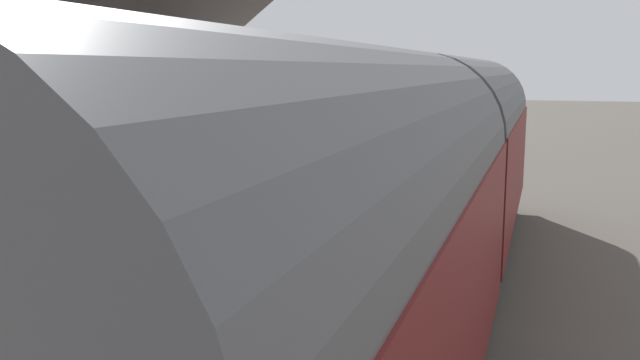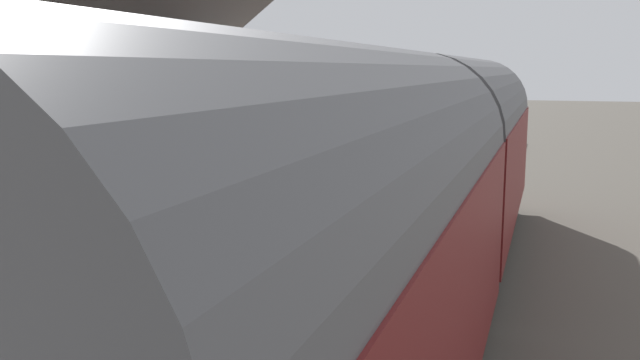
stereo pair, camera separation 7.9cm
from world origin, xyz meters
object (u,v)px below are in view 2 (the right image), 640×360
object	(u,v)px
planter_under_sign	(219,175)
station_sign_board	(394,132)
planter_edge_near	(236,251)
tree_distant	(134,14)
planter_edge_far	(269,150)
train	(419,185)
bench_by_lamp	(324,171)
tree_mid_background	(63,46)
planter_by_door	(160,291)
station_building	(108,155)

from	to	relation	value
planter_under_sign	station_sign_board	distance (m)	6.31
planter_edge_near	tree_distant	distance (m)	16.40
planter_edge_near	planter_edge_far	bearing A→B (deg)	20.95
planter_edge_far	station_sign_board	distance (m)	4.78
tree_distant	station_sign_board	bearing A→B (deg)	-91.18
train	station_sign_board	bearing A→B (deg)	14.72
planter_edge_far	bench_by_lamp	bearing A→B (deg)	-142.43
tree_distant	planter_edge_far	bearing A→B (deg)	-87.04
planter_edge_far	tree_mid_background	size ratio (longest dim) A/B	0.09
train	station_sign_board	xyz separation A→B (m)	(10.90, 2.86, -0.19)
planter_edge_far	tree_distant	size ratio (longest dim) A/B	0.08
planter_under_sign	tree_mid_background	world-z (taller)	tree_mid_background
bench_by_lamp	planter_by_door	xyz separation A→B (m)	(-9.92, -1.10, -0.11)
planter_edge_near	planter_under_sign	xyz separation A→B (m)	(7.01, 3.95, 0.03)
tree_distant	station_building	bearing A→B (deg)	-148.16
train	tree_distant	size ratio (longest dim) A/B	2.24
bench_by_lamp	planter_edge_far	bearing A→B (deg)	37.57
station_building	tree_mid_background	world-z (taller)	tree_mid_background
train	planter_edge_far	distance (m)	13.69
bench_by_lamp	tree_distant	xyz separation A→B (m)	(4.56, 8.93, 4.72)
planter_edge_near	tree_distant	bearing A→B (deg)	39.45
bench_by_lamp	station_building	bearing A→B (deg)	166.79
train	tree_distant	world-z (taller)	tree_distant
train	planter_edge_far	world-z (taller)	train
planter_by_door	tree_mid_background	distance (m)	23.17
station_building	planter_edge_far	distance (m)	12.20
planter_edge_near	tree_distant	world-z (taller)	tree_distant
planter_edge_far	tree_distant	bearing A→B (deg)	92.96
bench_by_lamp	planter_edge_near	distance (m)	7.58
train	planter_edge_near	xyz separation A→B (m)	(-0.97, 2.82, -1.11)
train	station_sign_board	size ratio (longest dim) A/B	12.06
train	tree_mid_background	distance (m)	22.76
station_building	tree_distant	size ratio (longest dim) A/B	0.68
planter_by_door	train	bearing A→B (deg)	-39.00
planter_edge_near	tree_mid_background	xyz separation A→B (m)	(14.55, 15.23, 3.92)
planter_edge_near	planter_edge_far	world-z (taller)	planter_edge_far
station_building	bench_by_lamp	xyz separation A→B (m)	(7.12, -1.67, -1.22)
planter_edge_near	tree_distant	xyz separation A→B (m)	(12.08, 9.94, 4.93)
station_sign_board	tree_distant	xyz separation A→B (m)	(0.20, 9.89, 4.01)
planter_under_sign	station_sign_board	size ratio (longest dim) A/B	0.54
planter_by_door	planter_edge_near	xyz separation A→B (m)	(2.40, 0.09, -0.10)
planter_under_sign	station_sign_board	bearing A→B (deg)	-38.76
station_building	tree_mid_background	bearing A→B (deg)	41.56
train	bench_by_lamp	xyz separation A→B (m)	(6.54, 3.83, -0.90)
planter_edge_far	station_building	bearing A→B (deg)	-170.29
station_building	planter_by_door	distance (m)	4.15
train	bench_by_lamp	bearing A→B (deg)	30.33
station_sign_board	tree_mid_background	bearing A→B (deg)	80.01
tree_mid_background	tree_distant	xyz separation A→B (m)	(-2.47, -5.30, 1.01)
train	planter_edge_far	xyz separation A→B (m)	(11.38, 7.55, -1.03)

